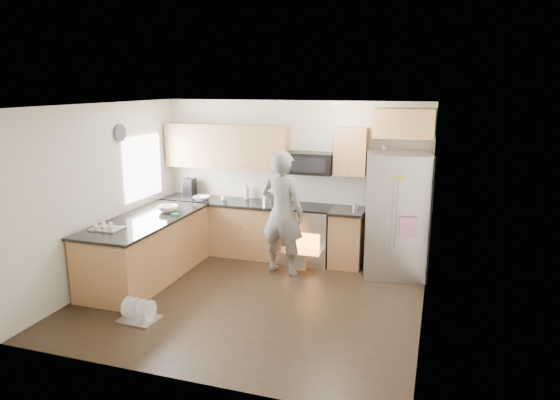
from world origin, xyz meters
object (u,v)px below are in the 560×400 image
(person, at_px, (282,213))
(dish_rack, at_px, (139,315))
(refrigerator, at_px, (396,215))
(stove_range, at_px, (308,221))

(person, xyz_separation_m, dish_rack, (-1.20, -2.09, -0.88))
(refrigerator, height_order, person, person)
(refrigerator, relative_size, dish_rack, 3.89)
(stove_range, relative_size, refrigerator, 0.95)
(dish_rack, bearing_deg, stove_range, 62.21)
(dish_rack, bearing_deg, refrigerator, 41.66)
(stove_range, bearing_deg, refrigerator, -7.12)
(refrigerator, bearing_deg, dish_rack, -147.55)
(dish_rack, bearing_deg, person, 60.21)
(refrigerator, xyz_separation_m, dish_rack, (-2.85, -2.53, -0.86))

